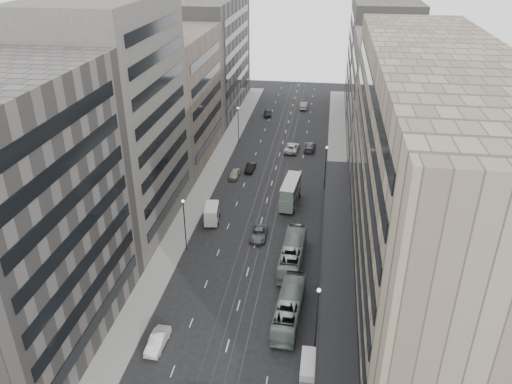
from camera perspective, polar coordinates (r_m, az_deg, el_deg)
The scene contains 27 objects.
ground at distance 62.87m, azimuth -2.17°, elevation -13.37°, with size 220.00×220.00×0.00m, color black.
sidewalk_right at distance 93.79m, azimuth 9.22°, elevation 0.99°, with size 4.00×125.00×0.15m, color gray.
sidewalk_left at distance 96.14m, azimuth -5.20°, elevation 1.91°, with size 4.00×125.00×0.15m, color gray.
department_store at distance 61.93m, azimuth 18.91°, elevation 0.88°, with size 19.20×60.00×30.00m.
building_right_mid at distance 103.78m, azimuth 15.06°, elevation 10.06°, with size 15.00×28.00×24.00m, color #55514A.
building_right_far at distance 132.28m, azimuth 13.98°, elevation 14.63°, with size 15.00×32.00×28.00m, color #5E5A54.
building_left_a at distance 55.94m, azimuth -26.32°, elevation -3.44°, with size 15.00×28.00×30.00m, color #5E5A54.
building_left_b at distance 76.57m, azimuth -15.93°, elevation 7.95°, with size 15.00×26.00×34.00m, color #55514A.
building_left_c at distance 101.92m, azimuth -9.69°, elevation 10.59°, with size 15.00×28.00×25.00m, color #736359.
building_left_d at distance 132.40m, azimuth -5.41°, elevation 15.29°, with size 15.00×38.00×28.00m, color #5E5A54.
lamp_right_near at distance 55.00m, azimuth 7.03°, elevation -13.45°, with size 0.44×0.44×8.32m.
lamp_right_far at distance 89.34m, azimuth 7.98°, elevation 3.34°, with size 0.44×0.44×8.32m.
lamp_left_near at distance 71.42m, azimuth -8.19°, elevation -3.09°, with size 0.44×0.44×8.32m.
lamp_left_far at distance 109.64m, azimuth -2.05°, elevation 8.13°, with size 0.44×0.44×8.32m.
bus_near at distance 60.93m, azimuth 3.82°, elevation -12.99°, with size 2.70×11.53×3.21m, color gray.
bus_far at distance 69.91m, azimuth 4.19°, elevation -7.01°, with size 2.81×12.00×3.34m, color #8F9A91.
double_decker at distance 84.52m, azimuth 3.97°, elevation 0.03°, with size 3.17×8.39×4.49m.
vw_microbus at distance 54.71m, azimuth 6.06°, elevation -19.36°, with size 1.93×4.18×2.25m.
panel_van at distance 79.80m, azimuth -5.08°, elevation -2.45°, with size 2.73×4.79×2.88m.
sedan_1 at distance 58.90m, azimuth -11.18°, elevation -16.36°, with size 1.61×4.61×1.52m, color silver.
sedan_2 at distance 75.89m, azimuth 0.32°, elevation -4.80°, with size 2.30×4.99×1.39m, color #5A5A5D.
sedan_4 at distance 94.86m, azimuth -2.47°, elevation 2.09°, with size 1.74×4.32×1.47m, color #A9A08C.
sedan_5 at distance 97.47m, azimuth -0.65°, elevation 2.81°, with size 1.51×4.33×1.43m, color black.
sedan_6 at distance 107.07m, azimuth 4.13°, elevation 5.09°, with size 2.72×5.90×1.64m, color silver.
sedan_7 at distance 108.00m, azimuth 6.16°, elevation 5.19°, with size 2.24×5.50×1.60m, color #505052.
sedan_8 at distance 129.08m, azimuth 1.34°, elevation 9.02°, with size 1.87×4.65×1.58m, color black.
sedan_9 at distance 135.58m, azimuth 5.46°, elevation 9.83°, with size 1.82×5.21×1.72m, color #A09384.
Camera 1 is at (9.28, -46.96, 40.76)m, focal length 35.00 mm.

